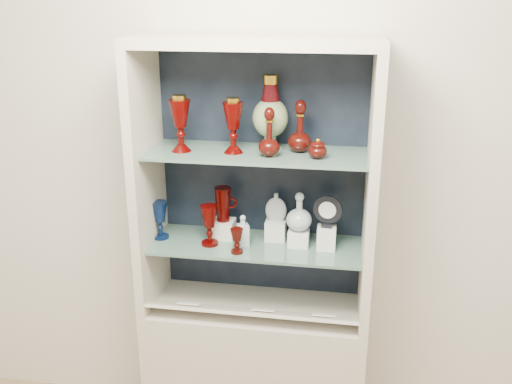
% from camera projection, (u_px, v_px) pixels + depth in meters
% --- Properties ---
extents(wall_back, '(3.50, 0.02, 2.80)m').
position_uv_depth(wall_back, '(264.00, 156.00, 2.60)').
color(wall_back, silver).
rests_on(wall_back, ground).
extents(cabinet_base, '(1.00, 0.40, 0.75)m').
position_uv_depth(cabinet_base, '(256.00, 374.00, 2.73)').
color(cabinet_base, '#BFB5A3').
rests_on(cabinet_base, ground).
extents(cabinet_back_panel, '(0.98, 0.02, 1.15)m').
position_uv_depth(cabinet_back_panel, '(263.00, 173.00, 2.59)').
color(cabinet_back_panel, black).
rests_on(cabinet_back_panel, cabinet_base).
extents(cabinet_side_left, '(0.04, 0.40, 1.15)m').
position_uv_depth(cabinet_side_left, '(148.00, 181.00, 2.49)').
color(cabinet_side_left, '#BFB5A3').
rests_on(cabinet_side_left, cabinet_base).
extents(cabinet_side_right, '(0.04, 0.40, 1.15)m').
position_uv_depth(cabinet_side_right, '(371.00, 192.00, 2.34)').
color(cabinet_side_right, '#BFB5A3').
rests_on(cabinet_side_right, cabinet_base).
extents(cabinet_top_cap, '(1.00, 0.40, 0.04)m').
position_uv_depth(cabinet_top_cap, '(256.00, 42.00, 2.22)').
color(cabinet_top_cap, '#BFB5A3').
rests_on(cabinet_top_cap, cabinet_side_left).
extents(shelf_lower, '(0.92, 0.34, 0.01)m').
position_uv_depth(shelf_lower, '(257.00, 245.00, 2.53)').
color(shelf_lower, slate).
rests_on(shelf_lower, cabinet_side_left).
extents(shelf_upper, '(0.92, 0.34, 0.01)m').
position_uv_depth(shelf_upper, '(257.00, 154.00, 2.39)').
color(shelf_upper, slate).
rests_on(shelf_upper, cabinet_side_left).
extents(label_ledge, '(0.92, 0.17, 0.09)m').
position_uv_depth(label_ledge, '(252.00, 312.00, 2.49)').
color(label_ledge, '#BFB5A3').
rests_on(label_ledge, cabinet_base).
extents(label_card_0, '(0.10, 0.06, 0.03)m').
position_uv_depth(label_card_0, '(324.00, 315.00, 2.44)').
color(label_card_0, white).
rests_on(label_card_0, label_ledge).
extents(label_card_1, '(0.10, 0.06, 0.03)m').
position_uv_depth(label_card_1, '(190.00, 304.00, 2.53)').
color(label_card_1, white).
rests_on(label_card_1, label_ledge).
extents(label_card_2, '(0.10, 0.06, 0.03)m').
position_uv_depth(label_card_2, '(263.00, 310.00, 2.48)').
color(label_card_2, white).
rests_on(label_card_2, label_ledge).
extents(pedestal_lamp_left, '(0.11, 0.11, 0.24)m').
position_uv_depth(pedestal_lamp_left, '(180.00, 123.00, 2.37)').
color(pedestal_lamp_left, '#430301').
rests_on(pedestal_lamp_left, shelf_upper).
extents(pedestal_lamp_right, '(0.12, 0.12, 0.23)m').
position_uv_depth(pedestal_lamp_right, '(233.00, 126.00, 2.34)').
color(pedestal_lamp_right, '#430301').
rests_on(pedestal_lamp_right, shelf_upper).
extents(enamel_urn, '(0.20, 0.20, 0.31)m').
position_uv_depth(enamel_urn, '(270.00, 113.00, 2.39)').
color(enamel_urn, '#124C2B').
rests_on(enamel_urn, shelf_upper).
extents(ruby_decanter_a, '(0.11, 0.11, 0.23)m').
position_uv_depth(ruby_decanter_a, '(269.00, 129.00, 2.29)').
color(ruby_decanter_a, '#3E0B06').
rests_on(ruby_decanter_a, shelf_upper).
extents(ruby_decanter_b, '(0.12, 0.12, 0.23)m').
position_uv_depth(ruby_decanter_b, '(300.00, 125.00, 2.35)').
color(ruby_decanter_b, '#3E0B06').
rests_on(ruby_decanter_b, shelf_upper).
extents(lidded_bowl, '(0.09, 0.09, 0.09)m').
position_uv_depth(lidded_bowl, '(318.00, 148.00, 2.28)').
color(lidded_bowl, '#3E0B06').
rests_on(lidded_bowl, shelf_upper).
extents(cobalt_goblet, '(0.07, 0.07, 0.17)m').
position_uv_depth(cobalt_goblet, '(160.00, 220.00, 2.56)').
color(cobalt_goblet, '#09183E').
rests_on(cobalt_goblet, shelf_lower).
extents(ruby_goblet_tall, '(0.10, 0.10, 0.18)m').
position_uv_depth(ruby_goblet_tall, '(209.00, 225.00, 2.49)').
color(ruby_goblet_tall, '#430301').
rests_on(ruby_goblet_tall, shelf_lower).
extents(ruby_goblet_small, '(0.07, 0.07, 0.11)m').
position_uv_depth(ruby_goblet_small, '(237.00, 241.00, 2.42)').
color(ruby_goblet_small, '#3E0B06').
rests_on(ruby_goblet_small, shelf_lower).
extents(riser_ruby_pitcher, '(0.10, 0.10, 0.08)m').
position_uv_depth(riser_ruby_pitcher, '(223.00, 229.00, 2.58)').
color(riser_ruby_pitcher, silver).
rests_on(riser_ruby_pitcher, shelf_lower).
extents(ruby_pitcher, '(0.13, 0.09, 0.16)m').
position_uv_depth(ruby_pitcher, '(223.00, 204.00, 2.55)').
color(ruby_pitcher, '#430301').
rests_on(ruby_pitcher, riser_ruby_pitcher).
extents(clear_square_bottle, '(0.06, 0.06, 0.14)m').
position_uv_depth(clear_square_bottle, '(243.00, 230.00, 2.49)').
color(clear_square_bottle, '#AAB9C3').
rests_on(clear_square_bottle, shelf_lower).
extents(riser_flat_flask, '(0.09, 0.09, 0.09)m').
position_uv_depth(riser_flat_flask, '(276.00, 230.00, 2.56)').
color(riser_flat_flask, silver).
rests_on(riser_flat_flask, shelf_lower).
extents(flat_flask, '(0.09, 0.04, 0.13)m').
position_uv_depth(flat_flask, '(276.00, 206.00, 2.52)').
color(flat_flask, '#A1ABB3').
rests_on(flat_flask, riser_flat_flask).
extents(riser_clear_round_decanter, '(0.09, 0.09, 0.07)m').
position_uv_depth(riser_clear_round_decanter, '(299.00, 238.00, 2.50)').
color(riser_clear_round_decanter, silver).
rests_on(riser_clear_round_decanter, shelf_lower).
extents(clear_round_decanter, '(0.12, 0.12, 0.17)m').
position_uv_depth(clear_round_decanter, '(299.00, 213.00, 2.46)').
color(clear_round_decanter, '#AAB9C3').
rests_on(clear_round_decanter, riser_clear_round_decanter).
extents(riser_cameo_medallion, '(0.08, 0.08, 0.10)m').
position_uv_depth(riser_cameo_medallion, '(326.00, 238.00, 2.47)').
color(riser_cameo_medallion, silver).
rests_on(riser_cameo_medallion, shelf_lower).
extents(cameo_medallion, '(0.13, 0.06, 0.15)m').
position_uv_depth(cameo_medallion, '(328.00, 211.00, 2.42)').
color(cameo_medallion, black).
rests_on(cameo_medallion, riser_cameo_medallion).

